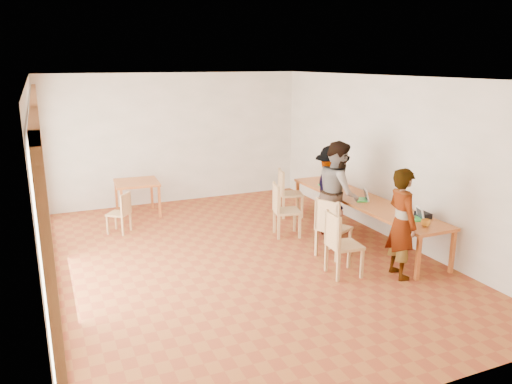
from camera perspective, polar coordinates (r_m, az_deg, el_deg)
ground at (r=8.54m, az=-1.79°, el=-7.61°), size 8.00×8.00×0.00m
wall_back at (r=11.84m, az=-9.06°, el=6.07°), size 6.00×0.10×3.00m
wall_front at (r=4.76m, az=16.31°, el=-7.40°), size 6.00×0.10×3.00m
wall_right at (r=9.58m, az=15.08°, el=3.72°), size 0.10×8.00×3.00m
window_wall at (r=7.56m, az=-23.23°, el=0.15°), size 0.10×8.00×3.00m
ceiling at (r=7.90m, az=-1.97°, el=13.08°), size 6.00×8.00×0.04m
communal_table at (r=9.53m, az=12.11°, el=-1.09°), size 0.80×4.00×0.75m
side_table at (r=11.00m, az=-13.48°, el=0.78°), size 0.90×0.90×0.75m
chair_near at (r=7.78m, az=9.42°, el=-5.18°), size 0.51×0.51×0.54m
chair_mid at (r=8.47m, az=8.51°, el=-3.40°), size 0.64×0.64×0.55m
chair_far at (r=9.44m, az=2.93°, el=-1.43°), size 0.57×0.57×0.54m
chair_empty at (r=10.67m, az=3.45°, el=0.45°), size 0.57×0.57×0.54m
chair_spare at (r=9.96m, az=-15.05°, el=-1.83°), size 0.52×0.52×0.43m
person_near at (r=7.91m, az=16.31°, el=-3.46°), size 0.49×0.67×1.72m
person_mid at (r=9.19m, az=9.36°, el=-0.02°), size 1.02×1.12×1.88m
person_far at (r=9.46m, az=8.61°, el=0.03°), size 0.94×1.27×1.75m
laptop_near at (r=8.52m, az=17.94°, el=-2.63°), size 0.27×0.29×0.21m
laptop_mid at (r=9.42m, az=12.17°, el=-0.59°), size 0.31×0.33×0.22m
laptop_far at (r=10.39m, az=7.94°, el=0.98°), size 0.21×0.24×0.19m
yellow_mug at (r=8.21m, az=18.80°, el=-3.37°), size 0.17×0.17×0.11m
green_bottle at (r=10.17m, az=8.27°, el=1.18°), size 0.07×0.07×0.28m
clear_glass at (r=10.63m, az=8.66°, el=1.23°), size 0.07×0.07×0.09m
condiment_cup at (r=8.60m, az=16.41°, el=-2.55°), size 0.08×0.08×0.06m
pink_phone at (r=10.19m, az=8.73°, el=0.42°), size 0.05×0.10×0.01m
black_pouch at (r=8.65m, az=18.56°, el=-2.51°), size 0.16×0.26×0.09m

